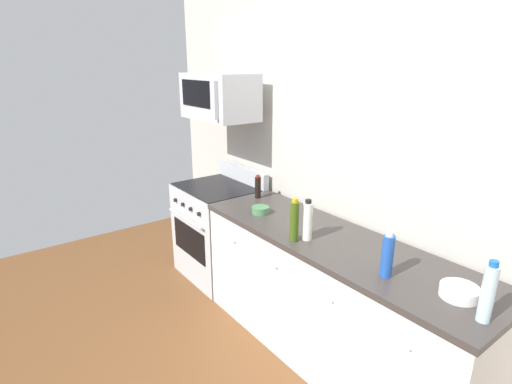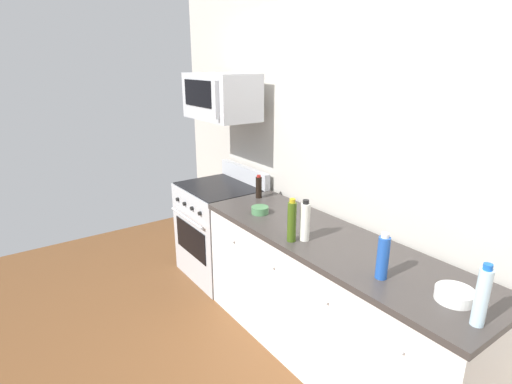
{
  "view_description": "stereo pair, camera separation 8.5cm",
  "coord_description": "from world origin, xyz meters",
  "px_view_note": "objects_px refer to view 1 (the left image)",
  "views": [
    {
      "loc": [
        1.63,
        -1.87,
        2.04
      ],
      "look_at": [
        -0.79,
        -0.05,
        1.05
      ],
      "focal_mm": 28.05,
      "sensor_mm": 36.0,
      "label": 1
    },
    {
      "loc": [
        1.68,
        -1.8,
        2.04
      ],
      "look_at": [
        -0.79,
        -0.05,
        1.05
      ],
      "focal_mm": 28.05,
      "sensor_mm": 36.0,
      "label": 2
    }
  ],
  "objects_px": {
    "range_oven": "(219,230)",
    "bottle_water_clear": "(488,293)",
    "bowl_white_ceramic": "(459,291)",
    "bottle_olive_oil": "(294,221)",
    "bowl_green_glaze": "(260,210)",
    "bottle_vinegar_white": "(308,221)",
    "bottle_soda_blue": "(387,255)",
    "bottle_soy_sauce_dark": "(258,187)",
    "microwave": "(219,96)"
  },
  "relations": [
    {
      "from": "range_oven",
      "to": "bowl_white_ceramic",
      "type": "distance_m",
      "value": 2.37
    },
    {
      "from": "bottle_soda_blue",
      "to": "bottle_soy_sauce_dark",
      "type": "bearing_deg",
      "value": 170.66
    },
    {
      "from": "bottle_soy_sauce_dark",
      "to": "microwave",
      "type": "bearing_deg",
      "value": -172.28
    },
    {
      "from": "range_oven",
      "to": "microwave",
      "type": "relative_size",
      "value": 1.44
    },
    {
      "from": "bottle_vinegar_white",
      "to": "bowl_white_ceramic",
      "type": "distance_m",
      "value": 0.97
    },
    {
      "from": "microwave",
      "to": "bottle_water_clear",
      "type": "xyz_separation_m",
      "value": [
        2.48,
        -0.16,
        -0.69
      ]
    },
    {
      "from": "microwave",
      "to": "bowl_white_ceramic",
      "type": "bearing_deg",
      "value": -1.43
    },
    {
      "from": "microwave",
      "to": "bottle_soy_sauce_dark",
      "type": "xyz_separation_m",
      "value": [
        0.49,
        0.07,
        -0.73
      ]
    },
    {
      "from": "bottle_soda_blue",
      "to": "bowl_white_ceramic",
      "type": "relative_size",
      "value": 1.4
    },
    {
      "from": "bottle_soda_blue",
      "to": "bowl_white_ceramic",
      "type": "distance_m",
      "value": 0.38
    },
    {
      "from": "bottle_soy_sauce_dark",
      "to": "bottle_water_clear",
      "type": "bearing_deg",
      "value": -6.47
    },
    {
      "from": "bottle_soda_blue",
      "to": "bottle_olive_oil",
      "type": "relative_size",
      "value": 0.9
    },
    {
      "from": "bottle_soy_sauce_dark",
      "to": "bowl_green_glaze",
      "type": "distance_m",
      "value": 0.39
    },
    {
      "from": "bowl_white_ceramic",
      "to": "microwave",
      "type": "bearing_deg",
      "value": 178.57
    },
    {
      "from": "range_oven",
      "to": "bottle_vinegar_white",
      "type": "distance_m",
      "value": 1.49
    },
    {
      "from": "bottle_vinegar_white",
      "to": "bottle_water_clear",
      "type": "height_order",
      "value": "bottle_water_clear"
    },
    {
      "from": "bottle_soy_sauce_dark",
      "to": "bowl_green_glaze",
      "type": "height_order",
      "value": "bottle_soy_sauce_dark"
    },
    {
      "from": "bottle_water_clear",
      "to": "bowl_green_glaze",
      "type": "relative_size",
      "value": 2.25
    },
    {
      "from": "range_oven",
      "to": "bowl_white_ceramic",
      "type": "bearing_deg",
      "value": -0.32
    },
    {
      "from": "bottle_soda_blue",
      "to": "bottle_olive_oil",
      "type": "distance_m",
      "value": 0.65
    },
    {
      "from": "bottle_olive_oil",
      "to": "bowl_green_glaze",
      "type": "xyz_separation_m",
      "value": [
        -0.53,
        0.12,
        -0.11
      ]
    },
    {
      "from": "bowl_green_glaze",
      "to": "bottle_soy_sauce_dark",
      "type": "bearing_deg",
      "value": 145.8
    },
    {
      "from": "microwave",
      "to": "bottle_soda_blue",
      "type": "bearing_deg",
      "value": -5.17
    },
    {
      "from": "range_oven",
      "to": "microwave",
      "type": "height_order",
      "value": "microwave"
    },
    {
      "from": "range_oven",
      "to": "bottle_water_clear",
      "type": "relative_size",
      "value": 3.53
    },
    {
      "from": "bottle_olive_oil",
      "to": "bottle_water_clear",
      "type": "height_order",
      "value": "bottle_water_clear"
    },
    {
      "from": "bottle_vinegar_white",
      "to": "bottle_soy_sauce_dark",
      "type": "height_order",
      "value": "bottle_vinegar_white"
    },
    {
      "from": "bottle_vinegar_white",
      "to": "bowl_white_ceramic",
      "type": "xyz_separation_m",
      "value": [
        0.95,
        0.13,
        -0.1
      ]
    },
    {
      "from": "microwave",
      "to": "bottle_olive_oil",
      "type": "height_order",
      "value": "microwave"
    },
    {
      "from": "microwave",
      "to": "bottle_soy_sauce_dark",
      "type": "distance_m",
      "value": 0.88
    },
    {
      "from": "bottle_soda_blue",
      "to": "bowl_white_ceramic",
      "type": "xyz_separation_m",
      "value": [
        0.35,
        0.12,
        -0.09
      ]
    },
    {
      "from": "bottle_vinegar_white",
      "to": "bottle_water_clear",
      "type": "distance_m",
      "value": 1.12
    },
    {
      "from": "bottle_vinegar_white",
      "to": "range_oven",
      "type": "bearing_deg",
      "value": 173.85
    },
    {
      "from": "microwave",
      "to": "bottle_water_clear",
      "type": "bearing_deg",
      "value": -3.7
    },
    {
      "from": "bottle_water_clear",
      "to": "microwave",
      "type": "bearing_deg",
      "value": 176.3
    },
    {
      "from": "microwave",
      "to": "bottle_soda_blue",
      "type": "xyz_separation_m",
      "value": [
        1.97,
        -0.18,
        -0.7
      ]
    },
    {
      "from": "bottle_olive_oil",
      "to": "range_oven",
      "type": "bearing_deg",
      "value": 170.26
    },
    {
      "from": "bottle_olive_oil",
      "to": "bowl_green_glaze",
      "type": "distance_m",
      "value": 0.55
    },
    {
      "from": "range_oven",
      "to": "bottle_water_clear",
      "type": "xyz_separation_m",
      "value": [
        2.48,
        -0.12,
        0.59
      ]
    },
    {
      "from": "bottle_vinegar_white",
      "to": "bowl_green_glaze",
      "type": "bearing_deg",
      "value": 175.53
    },
    {
      "from": "bottle_olive_oil",
      "to": "bowl_green_glaze",
      "type": "relative_size",
      "value": 2.18
    },
    {
      "from": "bowl_white_ceramic",
      "to": "bowl_green_glaze",
      "type": "height_order",
      "value": "bowl_white_ceramic"
    },
    {
      "from": "bottle_water_clear",
      "to": "bowl_green_glaze",
      "type": "bearing_deg",
      "value": 179.56
    },
    {
      "from": "range_oven",
      "to": "bowl_white_ceramic",
      "type": "xyz_separation_m",
      "value": [
        2.32,
        -0.01,
        0.48
      ]
    },
    {
      "from": "bottle_soy_sauce_dark",
      "to": "bottle_soda_blue",
      "type": "height_order",
      "value": "bottle_soda_blue"
    },
    {
      "from": "bottle_vinegar_white",
      "to": "bottle_water_clear",
      "type": "xyz_separation_m",
      "value": [
        1.12,
        0.03,
        0.01
      ]
    },
    {
      "from": "bottle_soy_sauce_dark",
      "to": "bottle_olive_oil",
      "type": "distance_m",
      "value": 0.91
    },
    {
      "from": "bottle_vinegar_white",
      "to": "bowl_white_ceramic",
      "type": "height_order",
      "value": "bottle_vinegar_white"
    },
    {
      "from": "bottle_olive_oil",
      "to": "microwave",
      "type": "bearing_deg",
      "value": 168.39
    },
    {
      "from": "range_oven",
      "to": "bottle_water_clear",
      "type": "height_order",
      "value": "bottle_water_clear"
    }
  ]
}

